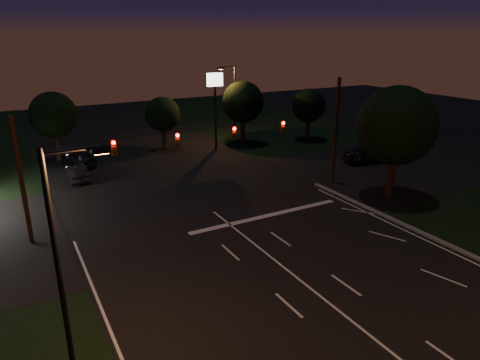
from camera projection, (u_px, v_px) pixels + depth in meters
ground at (346, 317)px, 19.61m from camera, size 140.00×140.00×0.00m
cross_street_right at (388, 166)px, 42.03m from camera, size 20.00×16.00×0.02m
stop_bar at (267, 216)px, 30.50m from camera, size 12.00×0.50×0.01m
utility_pole_right at (332, 182)px, 37.53m from camera, size 0.30×0.30×9.00m
utility_pole_left at (32, 243)px, 26.50m from camera, size 0.28×0.28×8.00m
signal_span at (206, 135)px, 30.21m from camera, size 24.00×0.40×1.56m
pole_sign_right at (215, 93)px, 46.09m from camera, size 1.80×0.30×8.40m
street_light_left at (65, 255)px, 14.40m from camera, size 2.20×0.35×9.00m
street_light_right_far at (233, 98)px, 49.55m from camera, size 2.20×0.35×9.00m
tree_right_near at (395, 126)px, 32.40m from camera, size 6.00×6.00×8.76m
tree_far_b at (53, 115)px, 42.68m from camera, size 4.60×4.60×6.98m
tree_far_c at (162, 115)px, 47.12m from camera, size 3.80×3.80×5.86m
tree_far_d at (242, 102)px, 49.33m from camera, size 4.80×4.80×7.30m
tree_far_e at (308, 106)px, 51.56m from camera, size 4.00×4.00×6.18m
car_oncoming_a at (80, 158)px, 41.96m from camera, size 2.66×4.77×1.53m
car_oncoming_b at (77, 173)px, 37.76m from camera, size 1.51×4.20×1.38m
car_cross at (369, 155)px, 42.97m from camera, size 5.56×3.21×1.52m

